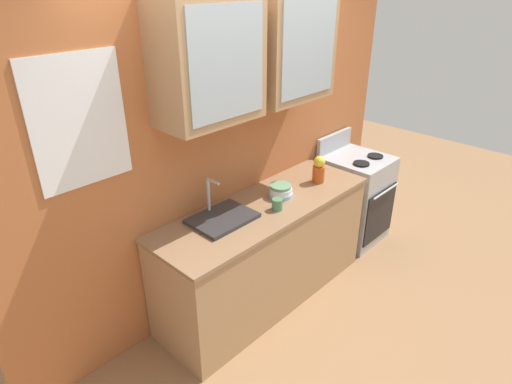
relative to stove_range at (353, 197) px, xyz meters
The scene contains 8 objects.
ground_plane 1.42m from the stove_range, behind, with size 10.00×10.00×0.00m, color #936B47.
back_wall_unit 1.75m from the stove_range, 167.33° to the left, with size 3.88×0.47×2.62m.
counter 1.35m from the stove_range, behind, with size 1.96×0.65×0.90m.
stove_range is the anchor object (origin of this frame).
sink_faucet 1.80m from the stove_range, behind, with size 0.47×0.35×0.30m.
bowl_stack 1.25m from the stove_range, behind, with size 0.20×0.20×0.10m.
vase 0.91m from the stove_range, behind, with size 0.11×0.11×0.24m.
cup_near_sink 1.43m from the stove_range, behind, with size 0.12×0.08×0.09m.
Camera 1 is at (-2.22, -2.01, 2.54)m, focal length 30.56 mm.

